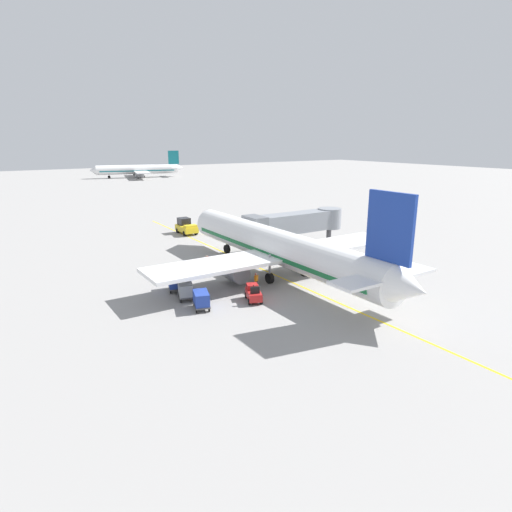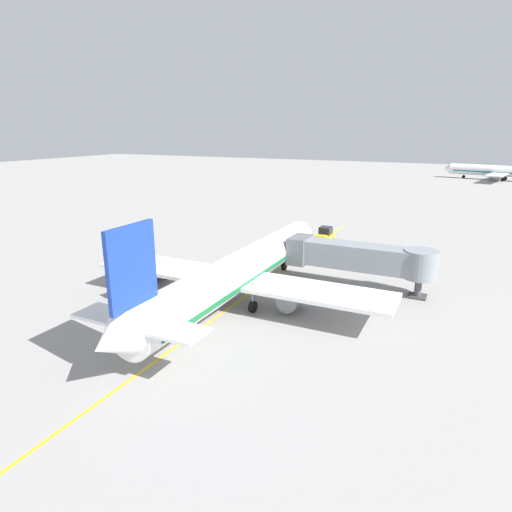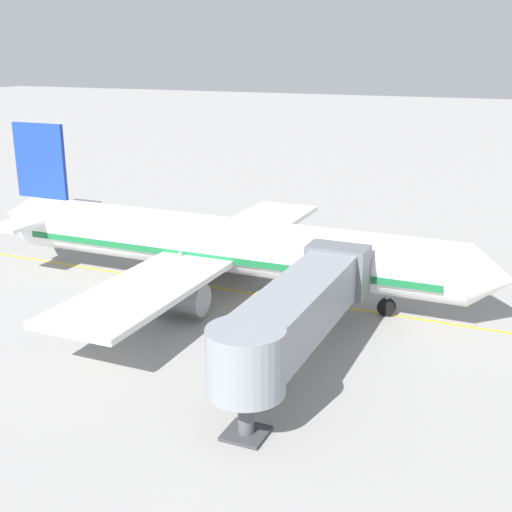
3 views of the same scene
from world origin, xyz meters
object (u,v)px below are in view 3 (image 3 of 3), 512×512
(baggage_cart_third_in_train, at_px, (236,230))
(baggage_cart_front, at_px, (299,237))
(ground_crew_loader, at_px, (217,254))
(baggage_tug_lead, at_px, (200,247))
(baggage_cart_second_in_train, at_px, (269,233))
(ground_crew_wing_walker, at_px, (331,264))
(parked_airliner, at_px, (220,245))
(jet_bridge, at_px, (297,311))

(baggage_cart_third_in_train, bearing_deg, baggage_cart_front, 90.52)
(baggage_cart_third_in_train, distance_m, ground_crew_loader, 7.10)
(baggage_tug_lead, xyz_separation_m, ground_crew_loader, (1.95, 2.52, 0.24))
(baggage_cart_second_in_train, height_order, ground_crew_wing_walker, ground_crew_wing_walker)
(parked_airliner, height_order, ground_crew_loader, parked_airliner)
(jet_bridge, relative_size, baggage_tug_lead, 5.59)
(baggage_cart_third_in_train, bearing_deg, ground_crew_loader, 14.04)
(baggage_cart_front, distance_m, ground_crew_wing_walker, 7.39)
(baggage_tug_lead, distance_m, baggage_cart_front, 8.21)
(baggage_cart_front, distance_m, baggage_cart_second_in_train, 2.70)
(baggage_cart_front, relative_size, baggage_cart_third_in_train, 1.00)
(parked_airliner, bearing_deg, jet_bridge, 43.54)
(ground_crew_loader, bearing_deg, parked_airliner, 29.17)
(baggage_tug_lead, relative_size, baggage_cart_third_in_train, 0.93)
(parked_airliner, distance_m, baggage_cart_third_in_train, 12.30)
(jet_bridge, xyz_separation_m, ground_crew_wing_walker, (-15.14, -2.98, -2.50))
(baggage_tug_lead, height_order, baggage_cart_front, baggage_tug_lead)
(baggage_cart_second_in_train, bearing_deg, jet_bridge, 25.98)
(baggage_cart_third_in_train, bearing_deg, parked_airliner, 20.36)
(baggage_cart_second_in_train, height_order, ground_crew_loader, ground_crew_loader)
(parked_airliner, distance_m, baggage_tug_lead, 8.49)
(parked_airliner, height_order, baggage_tug_lead, parked_airliner)
(baggage_tug_lead, distance_m, baggage_cart_second_in_train, 6.37)
(jet_bridge, bearing_deg, parked_airliner, -136.46)
(baggage_cart_second_in_train, xyz_separation_m, ground_crew_wing_walker, (5.90, 7.28, 0.00))
(baggage_cart_second_in_train, relative_size, baggage_cart_third_in_train, 1.00)
(parked_airliner, height_order, jet_bridge, parked_airliner)
(baggage_tug_lead, bearing_deg, baggage_cart_third_in_train, 170.87)
(baggage_cart_front, bearing_deg, baggage_cart_second_in_train, -92.20)
(jet_bridge, relative_size, baggage_cart_third_in_train, 5.21)
(parked_airliner, distance_m, ground_crew_loader, 5.57)
(jet_bridge, distance_m, ground_crew_wing_walker, 15.63)
(baggage_tug_lead, distance_m, baggage_cart_third_in_train, 5.01)
(jet_bridge, relative_size, ground_crew_wing_walker, 9.16)
(parked_airliner, height_order, ground_crew_wing_walker, parked_airliner)
(parked_airliner, bearing_deg, baggage_cart_front, 172.43)
(baggage_cart_front, relative_size, ground_crew_wing_walker, 1.76)
(jet_bridge, bearing_deg, baggage_cart_second_in_train, -154.02)
(parked_airliner, relative_size, baggage_cart_front, 12.53)
(baggage_cart_third_in_train, relative_size, ground_crew_wing_walker, 1.76)
(baggage_tug_lead, relative_size, baggage_cart_front, 0.93)
(baggage_tug_lead, xyz_separation_m, ground_crew_wing_walker, (0.80, 11.10, 0.24))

